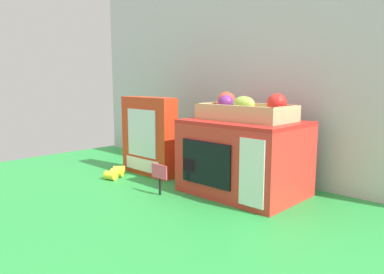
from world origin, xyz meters
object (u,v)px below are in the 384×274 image
Objects in this scene: price_sign at (159,175)px; food_groups_crate at (245,110)px; toy_microwave at (244,157)px; cookie_set_box at (149,136)px; loose_toy_banana at (116,173)px.

food_groups_crate is at bearing 51.56° from price_sign.
cookie_set_box reaches higher than toy_microwave.
price_sign is 0.83× the size of loose_toy_banana.
loose_toy_banana is (-0.47, -0.17, -0.10)m from toy_microwave.
toy_microwave is 3.68× the size of price_sign.
toy_microwave is 3.04× the size of loose_toy_banana.
food_groups_crate is 0.43m from cookie_set_box.
food_groups_crate is 0.56m from loose_toy_banana.
food_groups_crate is (-0.01, 0.01, 0.15)m from toy_microwave.
price_sign is (0.24, -0.15, -0.08)m from cookie_set_box.
price_sign is 0.30m from loose_toy_banana.
cookie_set_box is 0.29m from price_sign.
food_groups_crate is 0.99× the size of cookie_set_box.
food_groups_crate is 2.98× the size of price_sign.
cookie_set_box is 2.49× the size of loose_toy_banana.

